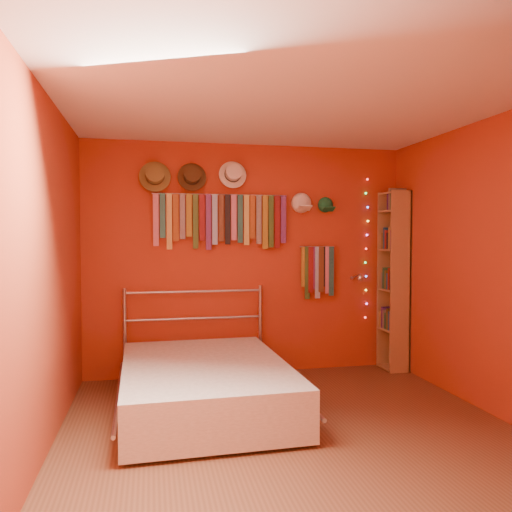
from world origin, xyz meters
TOP-DOWN VIEW (x-y plane):
  - ground at (0.00, 0.00)m, footprint 3.50×3.50m
  - back_wall at (0.00, 1.75)m, footprint 3.50×0.02m
  - right_wall at (1.75, 0.00)m, footprint 0.02×3.50m
  - left_wall at (-1.75, 0.00)m, footprint 0.02×3.50m
  - ceiling at (0.00, 0.00)m, footprint 3.50×3.50m
  - tie_rack at (-0.30, 1.68)m, footprint 1.45×0.03m
  - small_tie_rack at (0.78, 1.68)m, footprint 0.40×0.03m
  - fedora_olive at (-1.00, 1.65)m, footprint 0.32×0.18m
  - fedora_brown at (-0.62, 1.65)m, footprint 0.30×0.16m
  - fedora_white at (-0.18, 1.65)m, footprint 0.30×0.16m
  - cap_white at (0.59, 1.70)m, footprint 0.20×0.25m
  - cap_green at (0.87, 1.70)m, footprint 0.18×0.22m
  - fairy_lights at (1.37, 1.71)m, footprint 0.05×0.02m
  - reading_lamp at (1.21, 1.53)m, footprint 0.06×0.28m
  - bookshelf at (1.66, 1.53)m, footprint 0.25×0.34m
  - bed at (-0.60, 0.64)m, footprint 1.51×2.02m

SIDE VIEW (x-z plane):
  - ground at x=0.00m, z-range 0.00..0.00m
  - bed at x=-0.60m, z-range -0.26..0.71m
  - bookshelf at x=1.66m, z-range 0.02..2.02m
  - reading_lamp at x=1.21m, z-range 1.00..1.08m
  - small_tie_rack at x=0.78m, z-range 0.84..1.43m
  - back_wall at x=0.00m, z-range 0.00..2.50m
  - right_wall at x=1.75m, z-range 0.00..2.50m
  - left_wall at x=-1.75m, z-range 0.00..2.50m
  - fairy_lights at x=1.37m, z-range 0.56..2.16m
  - tie_rack at x=-0.30m, z-range 1.40..1.99m
  - cap_green at x=0.87m, z-range 1.76..1.94m
  - cap_white at x=0.59m, z-range 1.77..1.97m
  - fedora_olive at x=-1.00m, z-range 1.97..2.29m
  - fedora_brown at x=-0.62m, z-range 1.99..2.28m
  - fedora_white at x=-0.18m, z-range 2.02..2.31m
  - ceiling at x=0.00m, z-range 2.49..2.51m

